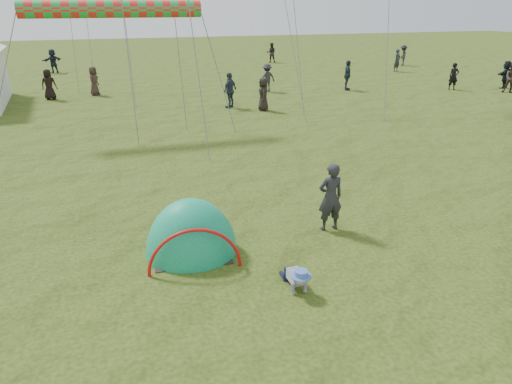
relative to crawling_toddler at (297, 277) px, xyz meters
name	(u,v)px	position (x,y,z in m)	size (l,w,h in m)	color
ground	(300,311)	(-0.20, -0.65, -0.27)	(140.00, 140.00, 0.00)	#1C390E
crawling_toddler	(297,277)	(0.00, 0.00, 0.00)	(0.49, 0.70, 0.53)	black
popup_tent	(192,253)	(-1.64, 1.92, -0.27)	(1.95, 1.61, 2.52)	#078061
standing_adult	(330,197)	(1.68, 2.06, 0.56)	(0.60, 0.40, 1.66)	#242428
crowd_person_0	(397,60)	(18.81, 25.01, 0.59)	(0.62, 0.41, 1.71)	#252630
crowd_person_2	(347,75)	(11.14, 18.85, 0.63)	(1.05, 0.44, 1.79)	#203035
crowd_person_4	(49,84)	(-6.08, 21.22, 0.56)	(0.81, 0.53, 1.66)	black
crowd_person_5	(53,61)	(-6.77, 32.49, 0.62)	(1.65, 0.52, 1.78)	#1A2531
crowd_person_7	(512,78)	(20.02, 15.00, 0.61)	(0.85, 0.66, 1.75)	#3C2E27
crowd_person_9	(403,55)	(21.49, 28.17, 0.58)	(1.10, 0.63, 1.70)	black
crowd_person_10	(94,81)	(-3.72, 21.85, 0.55)	(0.80, 0.52, 1.64)	#3A2923
crowd_person_11	(506,75)	(20.98, 16.43, 0.58)	(1.57, 0.50, 1.69)	black
crowd_person_12	(454,76)	(17.48, 16.96, 0.55)	(0.59, 0.39, 1.62)	black
crowd_person_13	(271,53)	(11.42, 33.65, 0.59)	(0.84, 0.65, 1.72)	#2C2321
crowd_person_14	(230,90)	(2.95, 16.05, 0.62)	(1.04, 0.43, 1.78)	#2C3645
crowd_person_15	(267,78)	(6.29, 19.92, 0.56)	(1.06, 0.61, 1.65)	#26262D
crowd_person_16	(263,94)	(4.35, 14.90, 0.54)	(0.79, 0.51, 1.62)	black
rainbow_tube_kite	(113,9)	(-2.43, 12.89, 4.52)	(0.64, 0.64, 6.74)	red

